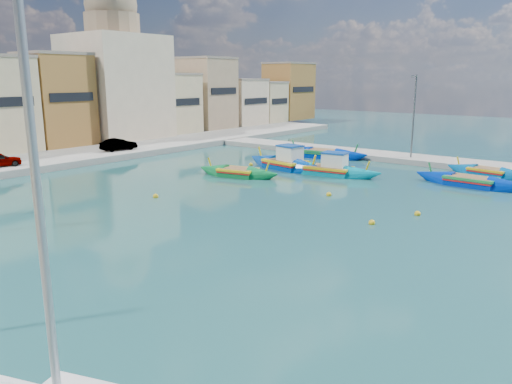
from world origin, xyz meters
TOP-DOWN VIEW (x-y plane):
  - ground at (0.00, 0.00)m, footprint 160.00×160.00m
  - east_quay at (18.00, 0.00)m, footprint 4.00×70.00m
  - north_quay at (0.00, 32.00)m, footprint 80.00×8.00m
  - north_townhouses at (6.68, 39.36)m, footprint 83.20×7.87m
  - church_block at (10.00, 40.00)m, footprint 10.00×10.00m
  - quay_street_lamp at (17.44, 6.00)m, footprint 1.18×0.16m
  - parked_cars at (-7.64, 30.50)m, footprint 19.68×2.81m
  - luzzu_turquoise_cabin at (7.44, 8.92)m, footprint 3.16×9.32m
  - luzzu_blue_cabin at (7.49, 13.23)m, footprint 3.72×9.42m
  - luzzu_cyan_mid at (15.00, 13.90)m, footprint 3.56×9.48m
  - luzzu_green at (2.35, 14.35)m, footprint 3.40×7.55m
  - luzzu_blue_south at (10.16, -1.40)m, footprint 2.40×8.72m
  - luzzu_cyan_south at (15.00, -1.43)m, footprint 2.83×7.34m
  - mooring_buoys at (3.11, 4.83)m, footprint 19.08×19.81m

SIDE VIEW (x-z plane):
  - ground at x=0.00m, z-range 0.00..0.00m
  - mooring_buoys at x=3.11m, z-range -0.10..0.26m
  - luzzu_cyan_south at x=15.00m, z-range -0.87..1.35m
  - luzzu_green at x=2.35m, z-range -0.91..1.40m
  - east_quay at x=18.00m, z-range 0.00..0.50m
  - luzzu_blue_south at x=10.16m, z-range -0.99..1.51m
  - luzzu_cyan_mid at x=15.00m, z-range -1.08..1.66m
  - north_quay at x=0.00m, z-range 0.00..0.60m
  - luzzu_turquoise_cabin at x=7.44m, z-range -1.11..1.82m
  - luzzu_blue_cabin at x=7.49m, z-range -1.23..2.02m
  - parked_cars at x=-7.64m, z-range 0.57..1.87m
  - quay_street_lamp at x=17.44m, z-range 0.34..8.34m
  - north_townhouses at x=6.68m, z-range -0.10..10.09m
  - church_block at x=10.00m, z-range -1.14..17.96m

